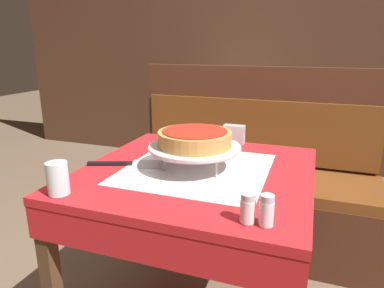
{
  "coord_description": "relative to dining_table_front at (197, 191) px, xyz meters",
  "views": [
    {
      "loc": [
        0.4,
        -1.17,
        1.24
      ],
      "look_at": [
        -0.01,
        -0.04,
        0.89
      ],
      "focal_mm": 32.0,
      "sensor_mm": 36.0,
      "label": 1
    }
  ],
  "objects": [
    {
      "name": "dining_table_front",
      "position": [
        0.0,
        0.0,
        0.0
      ],
      "size": [
        0.86,
        0.86,
        0.78
      ],
      "color": "red",
      "rests_on": "ground_plane"
    },
    {
      "name": "dining_table_rear",
      "position": [
        -0.26,
        1.79,
        -0.01
      ],
      "size": [
        0.8,
        0.8,
        0.79
      ],
      "color": "beige",
      "rests_on": "ground_plane"
    },
    {
      "name": "booth_bench",
      "position": [
        0.07,
        0.84,
        -0.36
      ],
      "size": [
        1.54,
        0.52,
        1.11
      ],
      "color": "#4C2819",
      "rests_on": "ground_plane"
    },
    {
      "name": "back_wall_panel",
      "position": [
        0.0,
        2.4,
        0.52
      ],
      "size": [
        6.0,
        0.04,
        2.4
      ],
      "primitive_type": "cube",
      "color": "#4C2D1E",
      "rests_on": "ground_plane"
    },
    {
      "name": "pizza_pan_stand",
      "position": [
        -0.01,
        -0.01,
        0.18
      ],
      "size": [
        0.35,
        0.35,
        0.09
      ],
      "color": "#ADADB2",
      "rests_on": "dining_table_front"
    },
    {
      "name": "deep_dish_pizza",
      "position": [
        -0.01,
        -0.01,
        0.22
      ],
      "size": [
        0.28,
        0.28,
        0.06
      ],
      "color": "#C68E47",
      "rests_on": "pizza_pan_stand"
    },
    {
      "name": "pizza_server",
      "position": [
        -0.26,
        -0.05,
        0.1
      ],
      "size": [
        0.3,
        0.16,
        0.01
      ],
      "color": "#BCBCC1",
      "rests_on": "dining_table_front"
    },
    {
      "name": "water_glass_near",
      "position": [
        -0.34,
        -0.37,
        0.15
      ],
      "size": [
        0.07,
        0.07,
        0.11
      ],
      "color": "silver",
      "rests_on": "dining_table_front"
    },
    {
      "name": "salt_shaker",
      "position": [
        0.26,
        -0.35,
        0.14
      ],
      "size": [
        0.04,
        0.04,
        0.08
      ],
      "color": "silver",
      "rests_on": "dining_table_front"
    },
    {
      "name": "pepper_shaker",
      "position": [
        0.31,
        -0.35,
        0.14
      ],
      "size": [
        0.04,
        0.04,
        0.09
      ],
      "color": "silver",
      "rests_on": "dining_table_front"
    },
    {
      "name": "napkin_holder",
      "position": [
        0.06,
        0.38,
        0.14
      ],
      "size": [
        0.1,
        0.05,
        0.09
      ],
      "color": "#B2B2B7",
      "rests_on": "dining_table_front"
    },
    {
      "name": "condiment_caddy",
      "position": [
        -0.25,
        1.76,
        0.14
      ],
      "size": [
        0.13,
        0.13,
        0.18
      ],
      "color": "black",
      "rests_on": "dining_table_rear"
    }
  ]
}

